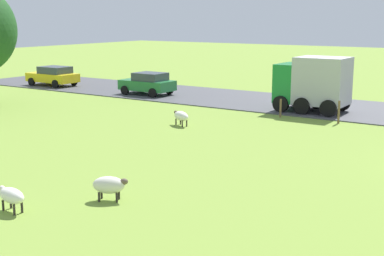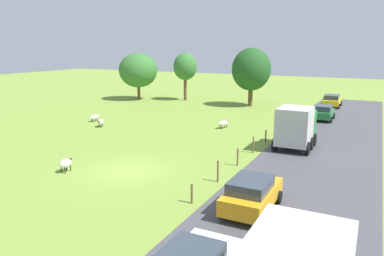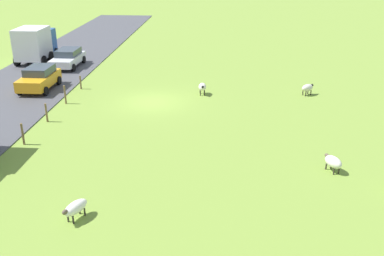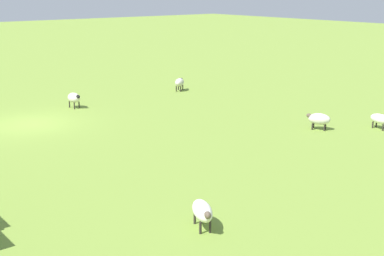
# 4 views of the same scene
# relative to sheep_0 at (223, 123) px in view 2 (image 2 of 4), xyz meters

# --- Properties ---
(ground_plane) EXTENTS (160.00, 160.00, 0.00)m
(ground_plane) POSITION_rel_sheep_0_xyz_m (-0.78, -14.15, -0.51)
(ground_plane) COLOR olive
(road_strip) EXTENTS (8.00, 80.00, 0.06)m
(road_strip) POSITION_rel_sheep_0_xyz_m (9.69, -14.15, -0.48)
(road_strip) COLOR #47474C
(road_strip) RESTS_ON ground_plane
(sheep_0) EXTENTS (0.94, 1.30, 0.76)m
(sheep_0) POSITION_rel_sheep_0_xyz_m (0.00, 0.00, 0.00)
(sheep_0) COLOR white
(sheep_0) RESTS_ON ground_plane
(sheep_1) EXTENTS (0.95, 1.15, 0.77)m
(sheep_1) POSITION_rel_sheep_0_xyz_m (-10.96, -4.83, -0.01)
(sheep_1) COLOR silver
(sheep_1) RESTS_ON ground_plane
(sheep_3) EXTENTS (0.63, 1.04, 0.85)m
(sheep_3) POSITION_rel_sheep_0_xyz_m (-4.12, -16.11, 0.05)
(sheep_3) COLOR silver
(sheep_3) RESTS_ON ground_plane
(sheep_4) EXTENTS (0.58, 1.20, 0.72)m
(sheep_4) POSITION_rel_sheep_0_xyz_m (-13.27, -3.10, -0.03)
(sheep_4) COLOR white
(sheep_4) RESTS_ON ground_plane
(tree_0) EXTENTS (5.04, 5.04, 7.54)m
(tree_0) POSITION_rel_sheep_0_xyz_m (-1.93, 14.10, 4.26)
(tree_0) COLOR brown
(tree_0) RESTS_ON ground_plane
(tree_1) EXTENTS (3.38, 3.38, 6.80)m
(tree_1) POSITION_rel_sheep_0_xyz_m (-12.08, 15.00, 4.30)
(tree_1) COLOR brown
(tree_1) RESTS_ON ground_plane
(tree_2) EXTENTS (5.56, 5.56, 6.79)m
(tree_2) POSITION_rel_sheep_0_xyz_m (-18.45, 12.41, 3.78)
(tree_2) COLOR brown
(tree_2) RESTS_ON ground_plane
(fence_post_0) EXTENTS (0.12, 0.12, 1.02)m
(fence_post_0) POSITION_rel_sheep_0_xyz_m (5.08, -16.75, -0.00)
(fence_post_0) COLOR brown
(fence_post_0) RESTS_ON ground_plane
(fence_post_1) EXTENTS (0.12, 0.12, 1.29)m
(fence_post_1) POSITION_rel_sheep_0_xyz_m (5.08, -13.40, 0.13)
(fence_post_1) COLOR brown
(fence_post_1) RESTS_ON ground_plane
(fence_post_2) EXTENTS (0.12, 0.12, 1.18)m
(fence_post_2) POSITION_rel_sheep_0_xyz_m (5.08, -10.04, 0.08)
(fence_post_2) COLOR brown
(fence_post_2) RESTS_ON ground_plane
(fence_post_3) EXTENTS (0.12, 0.12, 1.23)m
(fence_post_3) POSITION_rel_sheep_0_xyz_m (5.08, -6.69, 0.10)
(fence_post_3) COLOR brown
(fence_post_3) RESTS_ON ground_plane
(fence_post_4) EXTENTS (0.12, 0.12, 1.04)m
(fence_post_4) POSITION_rel_sheep_0_xyz_m (5.08, -3.34, 0.01)
(fence_post_4) COLOR brown
(fence_post_4) RESTS_ON ground_plane
(truck_1) EXTENTS (2.66, 4.09, 3.24)m
(truck_1) POSITION_rel_sheep_0_xyz_m (7.62, -4.25, 1.27)
(truck_1) COLOR #197F33
(truck_1) RESTS_ON road_strip
(car_0) EXTENTS (2.22, 4.29, 1.57)m
(car_0) POSITION_rel_sheep_0_xyz_m (7.76, 17.99, 0.36)
(car_0) COLOR yellow
(car_0) RESTS_ON road_strip
(car_1) EXTENTS (2.16, 4.14, 1.66)m
(car_1) POSITION_rel_sheep_0_xyz_m (8.05, -16.31, 0.41)
(car_1) COLOR orange
(car_1) RESTS_ON road_strip
(car_2) EXTENTS (2.20, 3.89, 1.59)m
(car_2) POSITION_rel_sheep_0_xyz_m (7.94, 8.37, 0.37)
(car_2) COLOR #237238
(car_2) RESTS_ON road_strip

